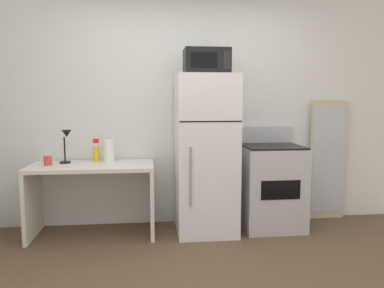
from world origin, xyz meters
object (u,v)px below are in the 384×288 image
at_px(spray_bottle, 96,153).
at_px(coffee_mug, 48,161).
at_px(refrigerator, 206,154).
at_px(desk, 93,185).
at_px(leaning_mirror, 328,160).
at_px(oven_range, 271,186).
at_px(desk_lamp, 66,141).
at_px(paper_towel_roll, 109,151).
at_px(microwave, 206,62).

height_order(spray_bottle, coffee_mug, spray_bottle).
distance_m(spray_bottle, refrigerator, 1.18).
bearing_deg(desk, leaning_mirror, 5.67).
bearing_deg(spray_bottle, oven_range, -4.79).
bearing_deg(desk_lamp, refrigerator, -4.50).
relative_size(desk, paper_towel_roll, 5.28).
bearing_deg(spray_bottle, refrigerator, -9.31).
distance_m(desk_lamp, spray_bottle, 0.34).
relative_size(desk, oven_range, 1.15).
xyz_separation_m(desk, spray_bottle, (0.02, 0.17, 0.32)).
bearing_deg(leaning_mirror, desk, -174.33).
height_order(microwave, leaning_mirror, microwave).
distance_m(desk_lamp, leaning_mirror, 2.99).
bearing_deg(spray_bottle, leaning_mirror, 2.05).
distance_m(desk_lamp, paper_towel_roll, 0.45).
relative_size(desk_lamp, microwave, 0.77).
bearing_deg(leaning_mirror, refrigerator, -169.23).
bearing_deg(paper_towel_roll, microwave, -8.95).
xyz_separation_m(refrigerator, leaning_mirror, (1.51, 0.29, -0.14)).
relative_size(desk, refrigerator, 0.76).
relative_size(microwave, leaning_mirror, 0.33).
height_order(spray_bottle, oven_range, oven_range).
bearing_deg(spray_bottle, coffee_mug, -159.24).
relative_size(coffee_mug, refrigerator, 0.06).
relative_size(refrigerator, leaning_mirror, 1.20).
relative_size(desk, coffee_mug, 13.35).
height_order(spray_bottle, microwave, microwave).
relative_size(spray_bottle, coffee_mug, 2.62).
xyz_separation_m(refrigerator, oven_range, (0.74, 0.03, -0.37)).
bearing_deg(leaning_mirror, microwave, -168.45).
bearing_deg(desk, refrigerator, -0.92).
relative_size(coffee_mug, leaning_mirror, 0.07).
relative_size(desk_lamp, leaning_mirror, 0.25).
relative_size(coffee_mug, microwave, 0.21).
height_order(desk_lamp, paper_towel_roll, desk_lamp).
bearing_deg(refrigerator, desk, 179.08).
height_order(spray_bottle, leaning_mirror, leaning_mirror).
height_order(desk_lamp, leaning_mirror, leaning_mirror).
distance_m(spray_bottle, microwave, 1.52).
height_order(paper_towel_roll, coffee_mug, paper_towel_roll).
bearing_deg(oven_range, leaning_mirror, 18.38).
bearing_deg(refrigerator, paper_towel_roll, 172.20).
distance_m(oven_range, leaning_mirror, 0.84).
height_order(coffee_mug, leaning_mirror, leaning_mirror).
distance_m(desk, spray_bottle, 0.36).
height_order(spray_bottle, refrigerator, refrigerator).
bearing_deg(desk_lamp, paper_towel_roll, 3.32).
bearing_deg(oven_range, desk_lamp, 177.83).
distance_m(coffee_mug, leaning_mirror, 3.15).
distance_m(spray_bottle, paper_towel_roll, 0.15).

